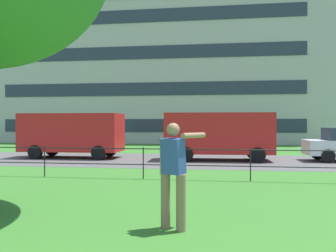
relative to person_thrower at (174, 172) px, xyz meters
The scene contains 6 objects.
street_strip 11.34m from the person_thrower, 90.08° to the left, with size 80.00×6.74×0.01m, color #565454.
park_fence 5.38m from the person_thrower, 90.17° to the left, with size 29.91×0.04×1.00m.
person_thrower is the anchor object (origin of this frame).
panel_van_right 13.59m from the person_thrower, 119.74° to the left, with size 5.02×2.14×2.24m.
panel_van_left 11.63m from the person_thrower, 86.85° to the left, with size 5.06×2.23×2.24m.
apartment_building_background 31.96m from the person_thrower, 100.05° to the left, with size 30.96×13.17×12.71m.
Camera 1 is at (0.82, -1.43, 1.77)m, focal length 39.70 mm.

